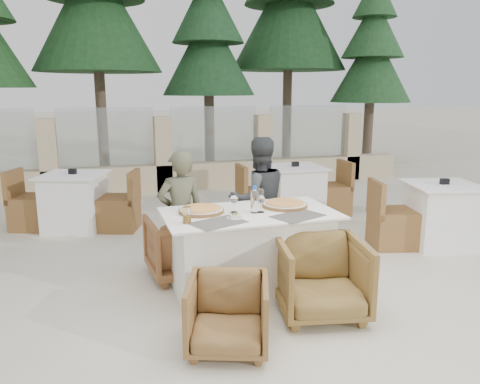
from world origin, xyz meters
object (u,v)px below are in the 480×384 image
object	(u,v)px
beer_glass_right	(260,196)
armchair_near_left	(228,314)
beer_glass_left	(187,215)
wine_glass_near	(261,203)
pizza_right	(285,204)
armchair_near_right	(321,278)
diner_right	(259,200)
armchair_far_right	(260,238)
diner_left	(181,215)
wine_glass_centre	(234,203)
bg_table_c	(441,215)
armchair_far_left	(182,246)
dining_table	(250,251)
bg_table_a	(75,202)
water_bottle	(255,199)
olive_dish	(235,216)
bg_table_b	(295,192)
pizza_left	(201,210)

from	to	relation	value
beer_glass_right	armchair_near_left	distance (m)	1.56
beer_glass_left	wine_glass_near	bearing A→B (deg)	11.25
pizza_right	wine_glass_near	size ratio (longest dim) A/B	2.40
wine_glass_near	armchair_near_right	distance (m)	0.88
armchair_near_right	diner_right	size ratio (longest dim) A/B	0.53
armchair_far_right	diner_left	world-z (taller)	diner_left
pizza_right	beer_glass_left	bearing A→B (deg)	-164.78
wine_glass_centre	bg_table_c	bearing A→B (deg)	10.12
beer_glass_left	diner_right	size ratio (longest dim) A/B	0.10
armchair_far_right	diner_left	xyz separation A→B (m)	(-0.88, -0.05, 0.35)
armchair_far_left	armchair_near_right	world-z (taller)	armchair_near_right
dining_table	armchair_far_right	xyz separation A→B (m)	(0.32, 0.59, -0.08)
beer_glass_right	bg_table_a	size ratio (longest dim) A/B	0.09
beer_glass_right	bg_table_a	world-z (taller)	beer_glass_right
dining_table	armchair_far_left	bearing A→B (deg)	134.52
wine_glass_centre	armchair_near_left	world-z (taller)	wine_glass_centre
wine_glass_near	armchair_far_right	world-z (taller)	wine_glass_near
water_bottle	beer_glass_right	world-z (taller)	water_bottle
dining_table	diner_right	distance (m)	0.86
dining_table	armchair_near_right	size ratio (longest dim) A/B	2.18
bg_table_a	diner_right	bearing A→B (deg)	-24.39
pizza_right	olive_dish	world-z (taller)	pizza_right
armchair_near_left	bg_table_b	xyz separation A→B (m)	(1.99, 3.25, 0.11)
wine_glass_centre	diner_right	distance (m)	0.86
diner_left	bg_table_a	bearing A→B (deg)	-69.33
beer_glass_left	armchair_near_left	size ratio (longest dim) A/B	0.24
wine_glass_near	diner_left	bearing A→B (deg)	138.51
beer_glass_right	bg_table_c	bearing A→B (deg)	4.83
armchair_near_right	armchair_far_right	bearing A→B (deg)	105.52
beer_glass_right	armchair_far_right	world-z (taller)	beer_glass_right
pizza_right	beer_glass_right	bearing A→B (deg)	126.05
wine_glass_near	armchair_near_left	size ratio (longest dim) A/B	0.31
olive_dish	diner_right	world-z (taller)	diner_right
olive_dish	pizza_right	bearing A→B (deg)	23.31
diner_left	bg_table_a	size ratio (longest dim) A/B	0.80
pizza_left	armchair_near_right	world-z (taller)	pizza_left
beer_glass_left	bg_table_a	distance (m)	3.02
water_bottle	beer_glass_left	size ratio (longest dim) A/B	1.77
diner_left	beer_glass_left	bearing A→B (deg)	77.31
beer_glass_left	armchair_far_right	world-z (taller)	beer_glass_left
beer_glass_right	olive_dish	xyz separation A→B (m)	(-0.42, -0.48, -0.05)
pizza_right	water_bottle	distance (m)	0.39
dining_table	pizza_left	world-z (taller)	pizza_left
dining_table	olive_dish	distance (m)	0.48
armchair_near_right	wine_glass_near	bearing A→B (deg)	128.36
dining_table	armchair_far_left	world-z (taller)	dining_table
wine_glass_near	beer_glass_right	distance (m)	0.39
bg_table_b	armchair_far_left	bearing A→B (deg)	-137.29
beer_glass_left	armchair_far_right	xyz separation A→B (m)	(0.95, 0.77, -0.54)
armchair_far_left	armchair_near_right	xyz separation A→B (m)	(0.96, -1.22, 0.02)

